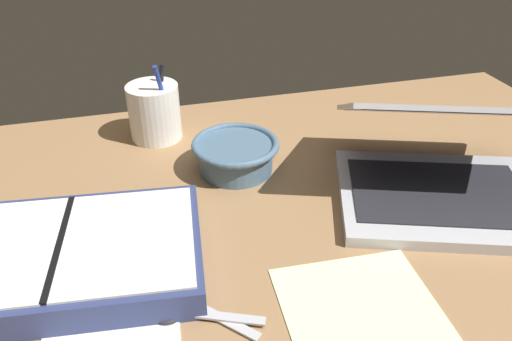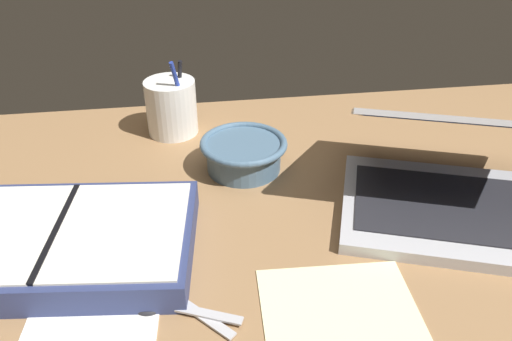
% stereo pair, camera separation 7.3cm
% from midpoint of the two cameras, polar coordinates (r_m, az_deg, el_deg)
% --- Properties ---
extents(desk_top, '(1.40, 1.00, 0.02)m').
position_cam_midpoint_polar(desk_top, '(0.70, -0.60, -9.61)').
color(desk_top, '#936D47').
rests_on(desk_top, ground).
extents(laptop, '(0.39, 0.38, 0.18)m').
position_cam_midpoint_polar(laptop, '(0.81, 17.86, 0.36)').
color(laptop, '#B7B7BC').
rests_on(laptop, desk_top).
extents(bowl, '(0.15, 0.15, 0.06)m').
position_cam_midpoint_polar(bowl, '(0.85, -4.81, 1.82)').
color(bowl, slate).
rests_on(bowl, desk_top).
extents(pen_cup, '(0.10, 0.10, 0.15)m').
position_cam_midpoint_polar(pen_cup, '(0.97, -13.66, 6.48)').
color(pen_cup, white).
rests_on(pen_cup, desk_top).
extents(planner, '(0.38, 0.26, 0.05)m').
position_cam_midpoint_polar(planner, '(0.71, -24.01, -9.13)').
color(planner, navy).
rests_on(planner, desk_top).
extents(scissors, '(0.13, 0.11, 0.01)m').
position_cam_midpoint_polar(scissors, '(0.63, -11.55, -15.22)').
color(scissors, '#B7B7BC').
rests_on(scissors, desk_top).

